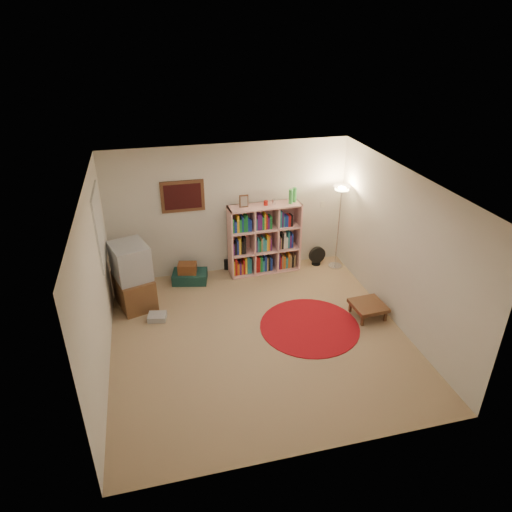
{
  "coord_description": "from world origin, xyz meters",
  "views": [
    {
      "loc": [
        -1.43,
        -5.58,
        4.41
      ],
      "look_at": [
        0.1,
        0.6,
        1.1
      ],
      "focal_mm": 32.0,
      "sensor_mm": 36.0,
      "label": 1
    }
  ],
  "objects": [
    {
      "name": "duffel_bag",
      "position": [
        0.05,
        2.3,
        0.11
      ],
      "size": [
        0.39,
        0.36,
        0.22
      ],
      "rotation": [
        0.0,
        0.0,
        -0.34
      ],
      "color": "black",
      "rests_on": "ground"
    },
    {
      "name": "floor_lamp",
      "position": [
        2.04,
        1.83,
        1.4
      ],
      "size": [
        0.4,
        0.4,
        1.68
      ],
      "rotation": [
        0.0,
        0.0,
        -0.29
      ],
      "color": "silver",
      "rests_on": "ground"
    },
    {
      "name": "side_table",
      "position": [
        1.89,
        0.09,
        0.2
      ],
      "size": [
        0.55,
        0.55,
        0.24
      ],
      "rotation": [
        0.0,
        0.0,
        0.06
      ],
      "color": "#4E2C1B",
      "rests_on": "ground"
    },
    {
      "name": "wicker_basket",
      "position": [
        -0.89,
        1.92,
        0.3
      ],
      "size": [
        0.38,
        0.31,
        0.19
      ],
      "rotation": [
        0.0,
        0.0,
        -0.23
      ],
      "color": "#603118",
      "rests_on": "suitcase"
    },
    {
      "name": "bookshelf",
      "position": [
        0.6,
        2.03,
        0.66
      ],
      "size": [
        1.38,
        0.44,
        1.64
      ],
      "rotation": [
        0.0,
        0.0,
        0.04
      ],
      "color": "#F6ABA4",
      "rests_on": "ground"
    },
    {
      "name": "tv_stand",
      "position": [
        -1.85,
        1.39,
        0.55
      ],
      "size": [
        0.75,
        0.91,
        1.15
      ],
      "rotation": [
        0.0,
        0.0,
        0.3
      ],
      "color": "brown",
      "rests_on": "ground"
    },
    {
      "name": "red_rug",
      "position": [
        0.85,
        0.04,
        0.01
      ],
      "size": [
        1.61,
        1.61,
        0.01
      ],
      "color": "maroon",
      "rests_on": "ground"
    },
    {
      "name": "dvd_box",
      "position": [
        -1.52,
        0.84,
        0.05
      ],
      "size": [
        0.33,
        0.3,
        0.1
      ],
      "rotation": [
        0.0,
        0.0,
        -0.2
      ],
      "color": "#A5A4A9",
      "rests_on": "ground"
    },
    {
      "name": "floor_fan",
      "position": [
        1.71,
        2.0,
        0.2
      ],
      "size": [
        0.35,
        0.2,
        0.39
      ],
      "rotation": [
        0.0,
        0.0,
        0.11
      ],
      "color": "black",
      "rests_on": "ground"
    },
    {
      "name": "room",
      "position": [
        -0.05,
        0.05,
        1.26
      ],
      "size": [
        4.54,
        4.54,
        2.54
      ],
      "color": "#9E805D",
      "rests_on": "ground"
    },
    {
      "name": "suitcase",
      "position": [
        -0.85,
        1.94,
        0.1
      ],
      "size": [
        0.71,
        0.54,
        0.2
      ],
      "rotation": [
        0.0,
        0.0,
        -0.22
      ],
      "color": "#133530",
      "rests_on": "ground"
    }
  ]
}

